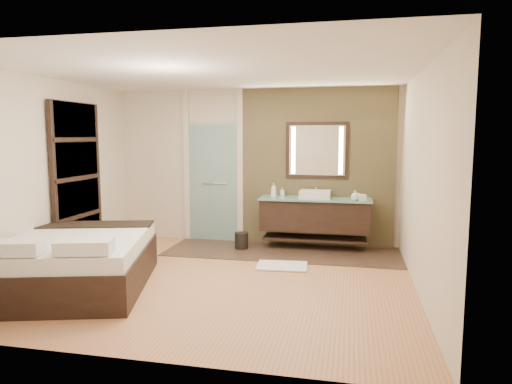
% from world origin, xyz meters
% --- Properties ---
extents(floor, '(5.00, 5.00, 0.00)m').
position_xyz_m(floor, '(0.00, 0.00, 0.00)').
color(floor, '#AD7348').
rests_on(floor, ground).
extents(tile_strip, '(3.80, 1.30, 0.01)m').
position_xyz_m(tile_strip, '(0.60, 1.60, 0.01)').
color(tile_strip, '#32241B').
rests_on(tile_strip, floor).
extents(stone_wall, '(2.60, 0.08, 2.70)m').
position_xyz_m(stone_wall, '(1.10, 2.21, 1.35)').
color(stone_wall, tan).
rests_on(stone_wall, floor).
extents(vanity, '(1.85, 0.55, 0.88)m').
position_xyz_m(vanity, '(1.10, 1.92, 0.58)').
color(vanity, black).
rests_on(vanity, stone_wall).
extents(mirror_unit, '(1.06, 0.04, 0.96)m').
position_xyz_m(mirror_unit, '(1.10, 2.16, 1.65)').
color(mirror_unit, black).
rests_on(mirror_unit, stone_wall).
extents(frosted_door, '(1.10, 0.12, 2.70)m').
position_xyz_m(frosted_door, '(-0.75, 2.20, 1.14)').
color(frosted_door, '#BAEBE8').
rests_on(frosted_door, floor).
extents(shoji_partition, '(0.06, 1.20, 2.40)m').
position_xyz_m(shoji_partition, '(-2.43, 0.60, 1.21)').
color(shoji_partition, black).
rests_on(shoji_partition, floor).
extents(bed, '(2.16, 2.44, 0.80)m').
position_xyz_m(bed, '(-1.65, -0.68, 0.33)').
color(bed, black).
rests_on(bed, floor).
extents(bath_mat, '(0.76, 0.55, 0.02)m').
position_xyz_m(bath_mat, '(0.73, 0.75, 0.02)').
color(bath_mat, white).
rests_on(bath_mat, floor).
extents(waste_bin, '(0.28, 0.28, 0.28)m').
position_xyz_m(waste_bin, '(-0.10, 1.65, 0.14)').
color(waste_bin, black).
rests_on(waste_bin, floor).
extents(tissue_box, '(0.15, 0.15, 0.10)m').
position_xyz_m(tissue_box, '(1.85, 1.77, 0.92)').
color(tissue_box, silver).
rests_on(tissue_box, vanity).
extents(soap_bottle_a, '(0.12, 0.12, 0.24)m').
position_xyz_m(soap_bottle_a, '(0.41, 1.85, 0.99)').
color(soap_bottle_a, silver).
rests_on(soap_bottle_a, vanity).
extents(soap_bottle_b, '(0.08, 0.09, 0.15)m').
position_xyz_m(soap_bottle_b, '(0.53, 2.04, 0.94)').
color(soap_bottle_b, '#B2B2B2').
rests_on(soap_bottle_b, vanity).
extents(soap_bottle_c, '(0.16, 0.16, 0.16)m').
position_xyz_m(soap_bottle_c, '(1.74, 1.76, 0.95)').
color(soap_bottle_c, silver).
rests_on(soap_bottle_c, vanity).
extents(cup, '(0.17, 0.17, 0.10)m').
position_xyz_m(cup, '(1.77, 1.91, 0.91)').
color(cup, white).
rests_on(cup, vanity).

